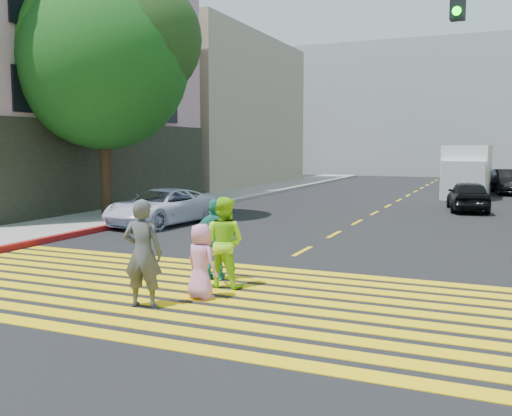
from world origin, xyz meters
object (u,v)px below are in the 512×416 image
Objects in this scene: tree_left at (105,55)px; pedestrian_woman at (223,242)px; pedestrian_man at (143,253)px; white_sedan at (162,207)px; white_van at (467,173)px; pedestrian_extra at (216,240)px; pedestrian_child at (201,262)px; silver_car at (481,178)px; dark_car_near at (468,196)px; dark_car_parked at (509,182)px.

tree_left is 12.16m from pedestrian_woman.
pedestrian_woman is at bearing -41.71° from tree_left.
pedestrian_man is 1.84m from pedestrian_woman.
pedestrian_man is 1.05× the size of pedestrian_woman.
white_sedan is 0.76× the size of white_van.
tree_left is 11.64m from pedestrian_extra.
pedestrian_extra is (-0.42, 1.37, 0.15)m from pedestrian_child.
silver_car is (4.08, 27.96, -0.10)m from pedestrian_extra.
pedestrian_woman is at bearing -96.61° from white_van.
pedestrian_woman is at bearing 90.57° from silver_car.
pedestrian_extra is 15.41m from dark_car_near.
pedestrian_man reaches higher than pedestrian_woman.
white_van reaches higher than dark_car_near.
pedestrian_extra is 0.43× the size of dark_car_near.
pedestrian_man reaches higher than dark_car_parked.
white_van reaches higher than pedestrian_extra.
silver_car is 3.52m from dark_car_parked.
dark_car_near is (3.57, 15.33, -0.22)m from pedestrian_woman.
pedestrian_child is at bearing -45.53° from white_sedan.
white_van is at bearing 68.19° from white_sedan.
white_sedan is (2.51, -0.48, -5.26)m from tree_left.
white_sedan is 23.49m from silver_car.
pedestrian_woman reaches higher than white_sedan.
white_sedan is 1.05× the size of dark_car_parked.
dark_car_parked is (5.83, 26.96, -0.21)m from pedestrian_man.
tree_left is at bearing 25.34° from dark_car_near.
dark_car_parked reaches higher than pedestrian_child.
tree_left reaches higher than dark_car_parked.
pedestrian_extra reaches higher than silver_car.
white_van is (8.90, 15.53, 0.67)m from white_sedan.
silver_car is 1.16× the size of dark_car_parked.
tree_left is at bearing -125.79° from white_van.
white_van is (-0.43, 7.09, 0.65)m from dark_car_near.
silver_car reaches higher than dark_car_parked.
pedestrian_woman is 1.06× the size of pedestrian_extra.
pedestrian_man is 0.31× the size of white_van.
pedestrian_extra is (-0.39, 0.44, -0.05)m from pedestrian_woman.
pedestrian_man is at bearing 70.93° from pedestrian_woman.
white_van reaches higher than pedestrian_man.
tree_left reaches higher than pedestrian_child.
pedestrian_man reaches higher than pedestrian_child.
pedestrian_woman is at bearing 114.94° from pedestrian_extra.
tree_left reaches higher than silver_car.
silver_car is at bearing -99.07° from dark_car_near.
pedestrian_man reaches higher than dark_car_near.
dark_car_near is at bearing -116.18° from pedestrian_man.
silver_car is at bearing -96.94° from pedestrian_woman.
pedestrian_woman reaches higher than pedestrian_child.
dark_car_parked reaches higher than white_sedan.
pedestrian_child is 0.36× the size of dark_car_near.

